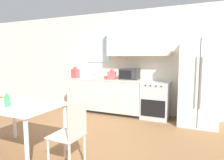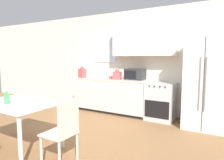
# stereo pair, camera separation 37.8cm
# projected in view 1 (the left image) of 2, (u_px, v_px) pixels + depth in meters

# --- Properties ---
(ground_plane) EXTENTS (12.00, 12.00, 0.00)m
(ground_plane) POSITION_uv_depth(u_px,v_px,m) (81.00, 141.00, 3.55)
(ground_plane) COLOR olive
(wall_back) EXTENTS (12.00, 0.38, 2.70)m
(wall_back) POSITION_uv_depth(u_px,v_px,m) (127.00, 59.00, 5.36)
(wall_back) COLOR beige
(wall_back) RESTS_ON ground_plane
(kitchen_counter) EXTENTS (2.08, 0.65, 0.91)m
(kitchen_counter) POSITION_uv_depth(u_px,v_px,m) (105.00, 95.00, 5.39)
(kitchen_counter) COLOR #333333
(kitchen_counter) RESTS_ON ground_plane
(oven_range) EXTENTS (0.64, 0.63, 0.89)m
(oven_range) POSITION_uv_depth(u_px,v_px,m) (156.00, 100.00, 4.85)
(oven_range) COLOR #B7BABC
(oven_range) RESTS_ON ground_plane
(refrigerator) EXTENTS (0.79, 0.81, 1.89)m
(refrigerator) POSITION_uv_depth(u_px,v_px,m) (199.00, 82.00, 4.34)
(refrigerator) COLOR silver
(refrigerator) RESTS_ON ground_plane
(kitchen_sink) EXTENTS (0.56, 0.43, 0.26)m
(kitchen_sink) POSITION_uv_depth(u_px,v_px,m) (93.00, 77.00, 5.50)
(kitchen_sink) COLOR #B7BABC
(kitchen_sink) RESTS_ON kitchen_counter
(microwave) EXTENTS (0.47, 0.37, 0.27)m
(microwave) POSITION_uv_depth(u_px,v_px,m) (130.00, 74.00, 5.15)
(microwave) COLOR #282828
(microwave) RESTS_ON kitchen_counter
(coffee_mug) EXTENTS (0.11, 0.08, 0.09)m
(coffee_mug) POSITION_uv_depth(u_px,v_px,m) (105.00, 77.00, 5.18)
(coffee_mug) COLOR #BF4C3F
(coffee_mug) RESTS_ON kitchen_counter
(grocery_bag_0) EXTENTS (0.21, 0.19, 0.32)m
(grocery_bag_0) POSITION_uv_depth(u_px,v_px,m) (75.00, 73.00, 5.48)
(grocery_bag_0) COLOR #D14C4C
(grocery_bag_0) RESTS_ON kitchen_counter
(grocery_bag_1) EXTENTS (0.22, 0.19, 0.28)m
(grocery_bag_1) POSITION_uv_depth(u_px,v_px,m) (112.00, 75.00, 5.11)
(grocery_bag_1) COLOR #D14C4C
(grocery_bag_1) RESTS_ON kitchen_counter
(dining_table) EXTENTS (1.26, 0.89, 0.77)m
(dining_table) POSITION_uv_depth(u_px,v_px,m) (18.00, 111.00, 3.03)
(dining_table) COLOR white
(dining_table) RESTS_ON ground_plane
(dining_chair_side) EXTENTS (0.41, 0.41, 0.93)m
(dining_chair_side) POSITION_uv_depth(u_px,v_px,m) (72.00, 130.00, 2.61)
(dining_chair_side) COLOR beige
(dining_chair_side) RESTS_ON ground_plane
(drink_bottle) EXTENTS (0.08, 0.08, 0.22)m
(drink_bottle) POSITION_uv_depth(u_px,v_px,m) (7.00, 101.00, 2.88)
(drink_bottle) COLOR #3FB259
(drink_bottle) RESTS_ON dining_table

